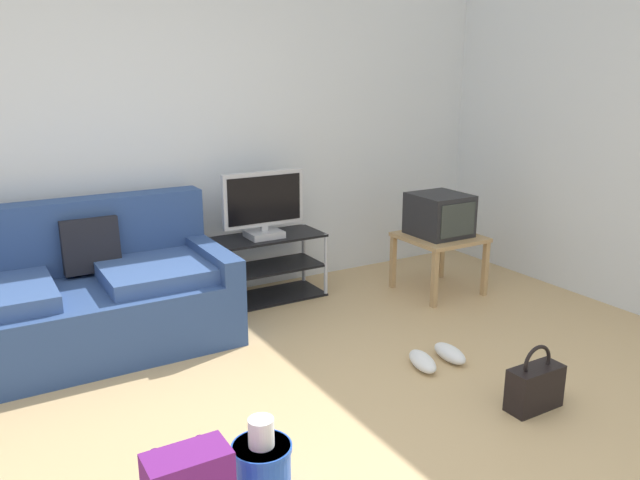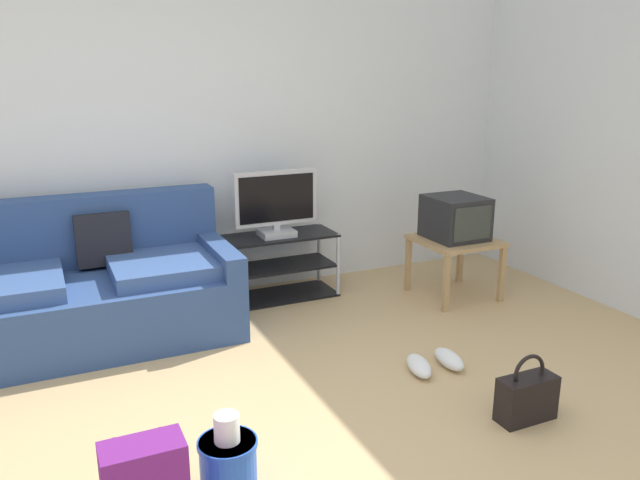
{
  "view_description": "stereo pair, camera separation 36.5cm",
  "coord_description": "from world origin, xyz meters",
  "px_view_note": "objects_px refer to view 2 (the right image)",
  "views": [
    {
      "loc": [
        -1.15,
        -2.07,
        1.73
      ],
      "look_at": [
        0.71,
        1.09,
        0.72
      ],
      "focal_mm": 35.01,
      "sensor_mm": 36.0,
      "label": 1
    },
    {
      "loc": [
        -0.83,
        -2.24,
        1.73
      ],
      "look_at": [
        0.71,
        1.09,
        0.72
      ],
      "focal_mm": 35.01,
      "sensor_mm": 36.0,
      "label": 2
    }
  ],
  "objects_px": {
    "couch": "(88,291)",
    "tv_stand": "(276,266)",
    "crt_tv": "(455,218)",
    "cleaning_bucket": "(228,463)",
    "side_table": "(455,247)",
    "handbag": "(527,397)",
    "sneakers_pair": "(434,362)",
    "flat_tv": "(276,204)"
  },
  "relations": [
    {
      "from": "side_table",
      "to": "cleaning_bucket",
      "type": "relative_size",
      "value": 1.51
    },
    {
      "from": "side_table",
      "to": "cleaning_bucket",
      "type": "bearing_deg",
      "value": -145.43
    },
    {
      "from": "couch",
      "to": "cleaning_bucket",
      "type": "xyz_separation_m",
      "value": [
        0.37,
        -1.95,
        -0.17
      ]
    },
    {
      "from": "couch",
      "to": "flat_tv",
      "type": "height_order",
      "value": "flat_tv"
    },
    {
      "from": "side_table",
      "to": "tv_stand",
      "type": "bearing_deg",
      "value": 156.82
    },
    {
      "from": "couch",
      "to": "tv_stand",
      "type": "distance_m",
      "value": 1.41
    },
    {
      "from": "crt_tv",
      "to": "cleaning_bucket",
      "type": "relative_size",
      "value": 1.13
    },
    {
      "from": "crt_tv",
      "to": "cleaning_bucket",
      "type": "bearing_deg",
      "value": -145.16
    },
    {
      "from": "couch",
      "to": "cleaning_bucket",
      "type": "distance_m",
      "value": 1.99
    },
    {
      "from": "flat_tv",
      "to": "sneakers_pair",
      "type": "height_order",
      "value": "flat_tv"
    },
    {
      "from": "couch",
      "to": "side_table",
      "type": "height_order",
      "value": "couch"
    },
    {
      "from": "couch",
      "to": "sneakers_pair",
      "type": "distance_m",
      "value": 2.27
    },
    {
      "from": "tv_stand",
      "to": "handbag",
      "type": "bearing_deg",
      "value": -76.61
    },
    {
      "from": "couch",
      "to": "cleaning_bucket",
      "type": "bearing_deg",
      "value": -79.35
    },
    {
      "from": "handbag",
      "to": "sneakers_pair",
      "type": "bearing_deg",
      "value": 99.22
    },
    {
      "from": "crt_tv",
      "to": "handbag",
      "type": "xyz_separation_m",
      "value": [
        -0.76,
        -1.66,
        -0.5
      ]
    },
    {
      "from": "handbag",
      "to": "sneakers_pair",
      "type": "relative_size",
      "value": 0.95
    },
    {
      "from": "crt_tv",
      "to": "cleaning_bucket",
      "type": "xyz_separation_m",
      "value": [
        -2.3,
        -1.6,
        -0.47
      ]
    },
    {
      "from": "side_table",
      "to": "crt_tv",
      "type": "distance_m",
      "value": 0.23
    },
    {
      "from": "tv_stand",
      "to": "couch",
      "type": "bearing_deg",
      "value": -172.26
    },
    {
      "from": "handbag",
      "to": "cleaning_bucket",
      "type": "height_order",
      "value": "cleaning_bucket"
    },
    {
      "from": "tv_stand",
      "to": "cleaning_bucket",
      "type": "relative_size",
      "value": 2.44
    },
    {
      "from": "tv_stand",
      "to": "sneakers_pair",
      "type": "height_order",
      "value": "tv_stand"
    },
    {
      "from": "couch",
      "to": "tv_stand",
      "type": "relative_size",
      "value": 2.01
    },
    {
      "from": "flat_tv",
      "to": "crt_tv",
      "type": "distance_m",
      "value": 1.38
    },
    {
      "from": "couch",
      "to": "flat_tv",
      "type": "distance_m",
      "value": 1.46
    },
    {
      "from": "flat_tv",
      "to": "side_table",
      "type": "relative_size",
      "value": 1.13
    },
    {
      "from": "flat_tv",
      "to": "crt_tv",
      "type": "bearing_deg",
      "value": -21.7
    },
    {
      "from": "flat_tv",
      "to": "cleaning_bucket",
      "type": "height_order",
      "value": "flat_tv"
    },
    {
      "from": "cleaning_bucket",
      "to": "couch",
      "type": "bearing_deg",
      "value": 100.65
    },
    {
      "from": "handbag",
      "to": "sneakers_pair",
      "type": "distance_m",
      "value": 0.67
    },
    {
      "from": "side_table",
      "to": "handbag",
      "type": "bearing_deg",
      "value": -114.65
    },
    {
      "from": "couch",
      "to": "flat_tv",
      "type": "xyz_separation_m",
      "value": [
        1.39,
        0.17,
        0.42
      ]
    },
    {
      "from": "flat_tv",
      "to": "sneakers_pair",
      "type": "distance_m",
      "value": 1.73
    },
    {
      "from": "flat_tv",
      "to": "sneakers_pair",
      "type": "bearing_deg",
      "value": -74.67
    },
    {
      "from": "crt_tv",
      "to": "sneakers_pair",
      "type": "height_order",
      "value": "crt_tv"
    },
    {
      "from": "couch",
      "to": "crt_tv",
      "type": "height_order",
      "value": "couch"
    },
    {
      "from": "couch",
      "to": "crt_tv",
      "type": "relative_size",
      "value": 4.36
    },
    {
      "from": "couch",
      "to": "sneakers_pair",
      "type": "relative_size",
      "value": 4.9
    },
    {
      "from": "flat_tv",
      "to": "handbag",
      "type": "xyz_separation_m",
      "value": [
        0.52,
        -2.17,
        -0.62
      ]
    },
    {
      "from": "side_table",
      "to": "crt_tv",
      "type": "height_order",
      "value": "crt_tv"
    },
    {
      "from": "side_table",
      "to": "cleaning_bucket",
      "type": "height_order",
      "value": "side_table"
    }
  ]
}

